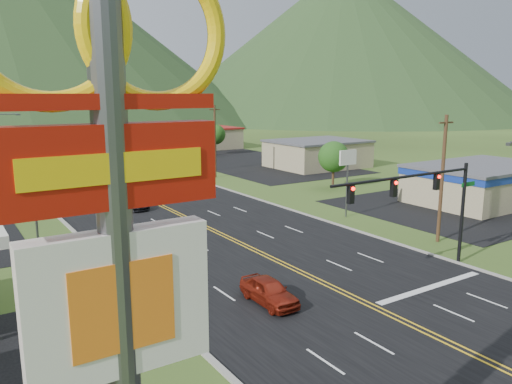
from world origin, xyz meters
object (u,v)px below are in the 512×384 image
streetlight_west (0,141)px  car_red_far (147,169)px  car_red_near (269,292)px  pylon_sign (115,231)px  car_dark_mid (134,202)px  traffic_signal (426,194)px

streetlight_west → car_red_far: size_ratio=1.97×
streetlight_west → car_red_near: 55.19m
pylon_sign → car_red_far: 65.88m
car_red_far → pylon_sign: bearing=76.6°
streetlight_west → car_red_near: (7.13, -54.55, -4.46)m
streetlight_west → car_dark_mid: size_ratio=1.90×
car_dark_mid → pylon_sign: bearing=-111.0°
pylon_sign → car_dark_mid: 43.63m
car_dark_mid → car_red_far: 22.61m
traffic_signal → car_red_far: 49.17m
streetlight_west → car_red_near: bearing=-82.6°
pylon_sign → car_red_near: size_ratio=3.31×
car_dark_mid → streetlight_west: bearing=106.1°
car_red_near → car_red_far: bearing=77.4°
traffic_signal → streetlight_west: 58.88m
pylon_sign → traffic_signal: (23.48, 12.00, -3.97)m
traffic_signal → car_dark_mid: (-9.33, 28.36, -4.64)m
car_dark_mid → car_red_far: (9.34, 20.59, 0.06)m
streetlight_west → car_dark_mid: streetlight_west is taller
car_red_far → car_red_near: bearing=84.6°
traffic_signal → car_red_near: bearing=172.5°
car_red_near → car_red_far: car_red_far is taller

